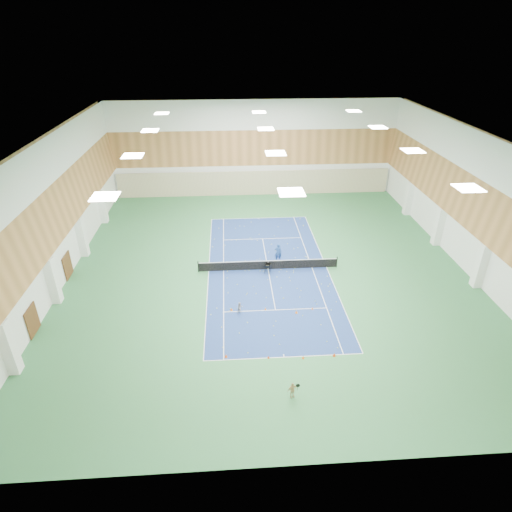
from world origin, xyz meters
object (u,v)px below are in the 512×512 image
Objects in this scene: coach at (278,252)px; child_court at (240,308)px; ball_cart at (268,268)px; tennis_net at (268,264)px; child_apron at (292,390)px.

coach is 9.09m from child_court.
child_court is 1.04× the size of ball_cart.
ball_cart is (2.72, 5.99, -0.02)m from child_court.
child_court is (-3.92, -8.19, -0.42)m from coach.
child_apron is (0.04, -15.39, 0.01)m from tennis_net.
child_apron reaches higher than child_court.
child_apron is 1.17× the size of ball_cart.
child_apron is at bearing -108.62° from child_court.
coach is at bearing 27.81° from child_court.
tennis_net is at bearing 69.34° from child_apron.
coach reaches higher than tennis_net.
child_court is 9.25m from child_apron.
ball_cart is (-1.19, -2.20, -0.44)m from coach.
tennis_net is 12.93× the size of child_court.
child_court is at bearing 87.21° from child_apron.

